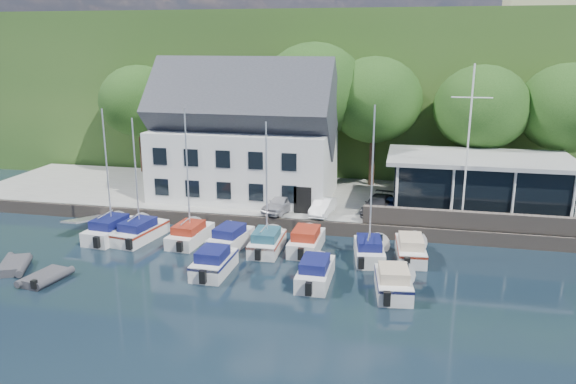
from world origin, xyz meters
name	(u,v)px	position (x,y,z in m)	size (l,w,h in m)	color
ground	(286,303)	(0.00, 0.00, 0.00)	(180.00, 180.00, 0.00)	black
quay	(332,202)	(0.00, 17.50, 0.50)	(60.00, 13.00, 1.00)	#989893
quay_face	(319,228)	(0.00, 11.00, 0.50)	(60.00, 0.30, 1.00)	#5D534A
hillside	(372,76)	(0.00, 62.00, 8.00)	(160.00, 75.00, 16.00)	#284E1D
field_patch	(428,22)	(8.00, 70.00, 16.15)	(50.00, 30.00, 0.30)	#5C6834
harbor_building	(245,143)	(-7.00, 16.50, 5.35)	(14.40, 8.20, 8.70)	silver
club_pavilion	(478,184)	(11.00, 16.00, 3.05)	(13.20, 7.20, 4.10)	black
seawall	(499,222)	(12.00, 11.40, 1.60)	(18.00, 0.50, 1.20)	#5D534A
gangway	(93,227)	(-16.50, 9.00, 0.00)	(1.20, 6.00, 1.40)	silver
car_silver	(282,203)	(-3.09, 12.58, 1.66)	(1.55, 3.85, 1.31)	silver
car_white	(323,207)	(-0.02, 12.61, 1.58)	(1.23, 3.53, 1.16)	white
car_dgrey	(378,205)	(3.89, 13.80, 1.62)	(1.74, 4.29, 1.24)	#292A2E
car_blue	(388,206)	(4.64, 13.79, 1.60)	(1.37, 3.48, 1.19)	#314D98
flagpole	(468,147)	(9.69, 12.24, 6.43)	(2.61, 0.20, 10.86)	silver
tree_0	(140,119)	(-19.10, 22.73, 6.06)	(7.40, 7.40, 10.12)	#163710
tree_2	(314,115)	(-2.27, 21.57, 7.10)	(8.92, 8.92, 12.20)	#163710
tree_3	(373,122)	(2.82, 22.13, 6.52)	(8.08, 8.08, 11.04)	#163710
tree_4	(480,130)	(11.45, 21.37, 6.23)	(7.66, 7.66, 10.46)	#163710
tree_5	(565,131)	(17.97, 21.63, 6.32)	(7.79, 7.79, 10.65)	#163710
boat_r1_0	(107,171)	(-13.93, 7.24, 4.80)	(2.11, 6.52, 9.60)	silver
boat_r1_1	(136,176)	(-11.91, 7.37, 4.49)	(2.11, 6.33, 8.99)	silver
boat_r1_2	(188,181)	(-8.33, 7.60, 4.27)	(1.98, 6.00, 8.54)	silver
boat_r1_3	(231,236)	(-5.36, 7.29, 0.76)	(1.93, 5.67, 1.52)	silver
boat_r1_4	(267,184)	(-2.83, 7.13, 4.47)	(1.98, 5.63, 8.93)	silver
boat_r1_5	(307,239)	(-0.34, 7.75, 0.78)	(1.99, 5.84, 1.56)	silver
boat_r1_6	(371,191)	(3.77, 7.05, 4.42)	(1.89, 5.54, 8.85)	silver
boat_r1_7	(411,247)	(6.31, 7.78, 0.75)	(1.84, 6.06, 1.49)	silver
boat_r2_2	(214,260)	(-5.00, 2.97, 0.79)	(2.00, 5.26, 1.58)	silver
boat_r2_3	(315,269)	(1.04, 2.93, 0.75)	(1.89, 5.79, 1.51)	silver
boat_r2_4	(393,280)	(5.40, 2.36, 0.79)	(1.98, 5.27, 1.57)	silver
dinghy_0	(14,264)	(-16.88, 0.96, 0.35)	(1.81, 3.01, 0.70)	#36353A
dinghy_1	(45,276)	(-13.98, -0.23, 0.34)	(1.73, 2.88, 0.67)	#36353A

